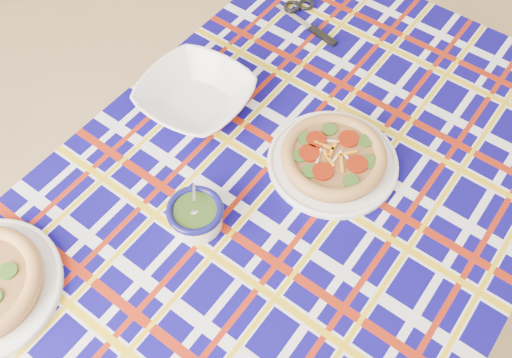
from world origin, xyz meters
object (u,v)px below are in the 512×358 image
dining_table (280,220)px  serving_bowl (195,96)px  main_focaccia_plate (334,156)px  pesto_bowl (196,214)px

dining_table → serving_bowl: bearing=72.5°
main_focaccia_plate → serving_bowl: 0.35m
main_focaccia_plate → serving_bowl: (-0.19, 0.30, 0.00)m
dining_table → pesto_bowl: size_ratio=15.34×
main_focaccia_plate → pesto_bowl: bearing=178.2°
dining_table → main_focaccia_plate: size_ratio=6.03×
main_focaccia_plate → pesto_bowl: pesto_bowl is taller
main_focaccia_plate → serving_bowl: serving_bowl is taller
pesto_bowl → serving_bowl: size_ratio=0.46×
pesto_bowl → serving_bowl: bearing=64.7°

